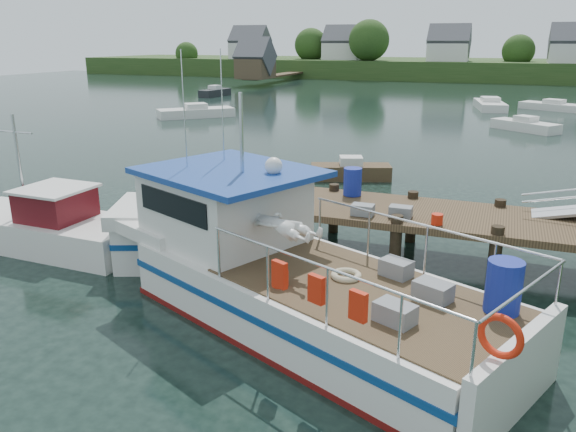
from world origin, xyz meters
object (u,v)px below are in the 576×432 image
(moored_d, at_px, (490,105))
(work_boat, at_px, (38,225))
(moored_rowboat, at_px, (351,171))
(moored_far, at_px, (554,106))
(lobster_boat, at_px, (268,265))
(moored_b, at_px, (525,125))
(moored_a, at_px, (196,112))
(moored_e, at_px, (215,92))

(moored_d, bearing_deg, work_boat, -85.48)
(moored_rowboat, bearing_deg, moored_far, 82.41)
(lobster_boat, distance_m, moored_b, 31.66)
(moored_a, bearing_deg, moored_rowboat, -67.16)
(work_boat, distance_m, moored_b, 32.95)
(work_boat, height_order, moored_rowboat, work_boat)
(moored_a, height_order, moored_e, moored_e)
(moored_d, xyz_separation_m, moored_e, (-29.13, 1.85, 0.04))
(moored_b, height_order, moored_e, moored_e)
(moored_far, relative_size, moored_b, 1.28)
(work_boat, bearing_deg, moored_far, 70.59)
(moored_far, relative_size, moored_d, 0.89)
(lobster_boat, xyz_separation_m, moored_b, (6.00, 31.07, -0.68))
(work_boat, distance_m, moored_rowboat, 13.45)
(moored_far, bearing_deg, moored_e, -170.47)
(work_boat, distance_m, moored_d, 43.93)
(moored_b, height_order, moored_d, moored_d)
(moored_rowboat, bearing_deg, moored_b, 77.36)
(moored_rowboat, xyz_separation_m, moored_e, (-24.39, 32.58, 0.06))
(lobster_boat, bearing_deg, moored_far, 102.75)
(moored_d, relative_size, moored_e, 1.49)
(moored_far, relative_size, moored_a, 1.03)
(moored_far, height_order, moored_b, moored_b)
(moored_b, bearing_deg, lobster_boat, -98.55)
(lobster_boat, relative_size, moored_far, 1.98)
(moored_d, bearing_deg, lobster_boat, -74.68)
(lobster_boat, xyz_separation_m, moored_rowboat, (-1.53, 13.03, -0.67))
(moored_rowboat, distance_m, moored_a, 23.63)
(moored_far, bearing_deg, moored_b, -89.84)
(moored_a, height_order, moored_b, moored_a)
(lobster_boat, height_order, moored_a, lobster_boat)
(moored_rowboat, distance_m, moored_d, 31.09)
(moored_e, bearing_deg, lobster_boat, -63.59)
(moored_a, bearing_deg, moored_d, 9.40)
(lobster_boat, relative_size, work_boat, 1.55)
(lobster_boat, relative_size, moored_b, 2.52)
(moored_a, bearing_deg, lobster_boat, -81.32)
(moored_far, bearing_deg, work_boat, -100.28)
(work_boat, relative_size, moored_far, 1.27)
(work_boat, relative_size, moored_b, 1.62)
(moored_b, distance_m, moored_d, 12.99)
(lobster_boat, height_order, moored_rowboat, lobster_boat)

